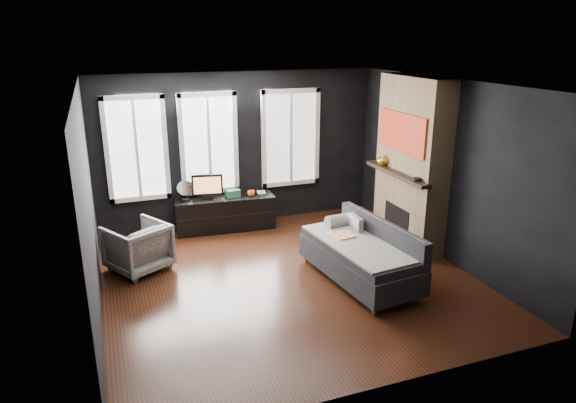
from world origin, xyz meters
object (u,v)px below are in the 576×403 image
object	(u,v)px
armchair	(137,245)
media_console	(225,213)
book	(257,187)
mantel_vase	(383,159)
sofa	(360,252)
mug	(251,193)
monitor	(207,185)

from	to	relation	value
armchair	media_console	size ratio (longest dim) A/B	0.46
armchair	book	world-z (taller)	book
book	mantel_vase	distance (m)	2.28
sofa	media_console	size ratio (longest dim) A/B	1.13
sofa	armchair	xyz separation A→B (m)	(-2.87, 1.41, -0.02)
mug	book	xyz separation A→B (m)	(0.15, 0.15, 0.04)
sofa	mantel_vase	world-z (taller)	mantel_vase
media_console	mantel_vase	world-z (taller)	mantel_vase
monitor	armchair	bearing A→B (deg)	-127.34
monitor	mantel_vase	size ratio (longest dim) A/B	2.64
monitor	mug	bearing A→B (deg)	-0.91
armchair	book	bearing A→B (deg)	179.80
book	sofa	bearing A→B (deg)	-75.66
monitor	media_console	bearing A→B (deg)	5.75
sofa	book	distance (m)	2.73
monitor	mantel_vase	bearing A→B (deg)	-14.49
monitor	sofa	bearing A→B (deg)	-49.48
monitor	mug	size ratio (longest dim) A/B	4.23
sofa	armchair	world-z (taller)	sofa
mug	monitor	bearing A→B (deg)	169.48
book	mug	bearing A→B (deg)	-135.12
mug	mantel_vase	size ratio (longest dim) A/B	0.62
media_console	mug	distance (m)	0.59
mug	book	bearing A→B (deg)	44.88
media_console	book	bearing A→B (deg)	7.92
sofa	mug	size ratio (longest dim) A/B	15.14
armchair	monitor	distance (m)	1.83
media_console	armchair	bearing A→B (deg)	-138.45
armchair	mug	xyz separation A→B (m)	(2.04, 1.07, 0.26)
mug	media_console	bearing A→B (deg)	165.44
armchair	mug	size ratio (longest dim) A/B	6.14
monitor	book	world-z (taller)	monitor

